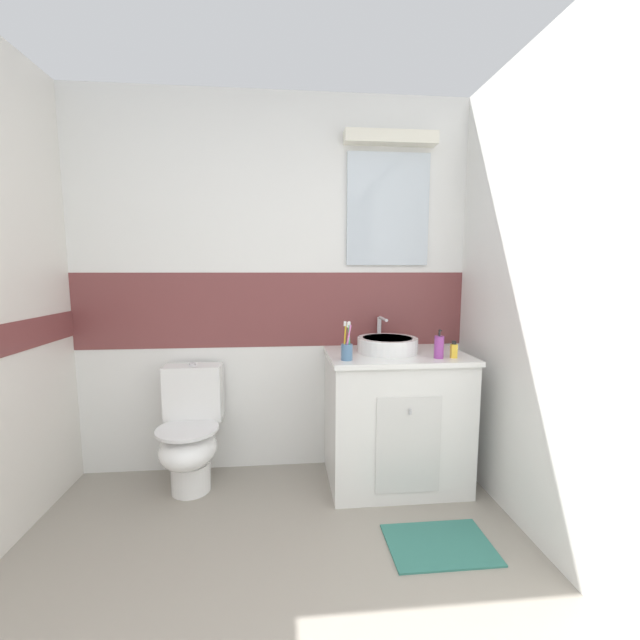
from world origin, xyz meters
TOP-DOWN VIEW (x-y plane):
  - ground_plane at (0.00, 1.20)m, footprint 3.20×3.48m
  - wall_back_tiled at (0.01, 2.45)m, footprint 3.20×0.20m
  - wall_right_plain at (1.35, 1.20)m, footprint 0.10×3.48m
  - vanity_cabinet at (0.76, 2.12)m, footprint 0.86×0.59m
  - sink_basin at (0.71, 2.15)m, footprint 0.38×0.42m
  - toilet at (-0.53, 2.16)m, footprint 0.37×0.50m
  - toothbrush_cup at (0.42, 1.94)m, footprint 0.07×0.07m
  - soap_dispenser at (0.97, 1.94)m, footprint 0.06×0.06m
  - perfume_flask_small at (1.06, 1.94)m, footprint 0.04×0.03m
  - bath_mat at (0.82, 1.48)m, footprint 0.52×0.35m

SIDE VIEW (x-z plane):
  - ground_plane at x=0.00m, z-range -0.04..0.00m
  - bath_mat at x=0.82m, z-range 0.00..0.01m
  - toilet at x=-0.53m, z-range -0.03..0.75m
  - vanity_cabinet at x=0.76m, z-range 0.00..0.85m
  - perfume_flask_small at x=1.06m, z-range 0.85..0.95m
  - sink_basin at x=0.71m, z-range 0.80..1.01m
  - toothbrush_cup at x=0.42m, z-range 0.80..1.02m
  - soap_dispenser at x=0.97m, z-range 0.83..1.00m
  - wall_right_plain at x=1.35m, z-range 0.00..2.50m
  - wall_back_tiled at x=0.01m, z-range 0.01..2.51m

